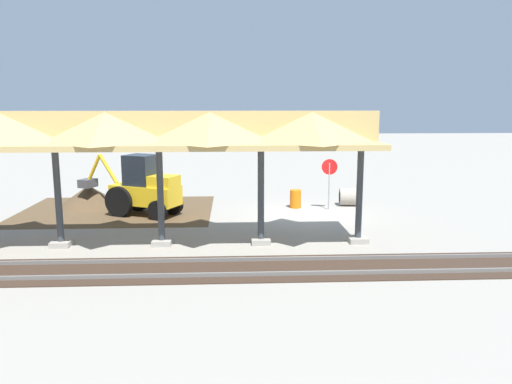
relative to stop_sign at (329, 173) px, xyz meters
name	(u,v)px	position (x,y,z in m)	size (l,w,h in m)	color
ground_plane	(306,214)	(1.23, 0.91, -1.80)	(120.00, 120.00, 0.00)	gray
dirt_work_zone	(117,211)	(10.34, -0.23, -1.80)	(9.18, 7.00, 0.01)	brown
platform_canopy	(158,132)	(7.34, 5.82, 2.37)	(15.85, 3.20, 4.90)	#9E998E
rail_tracks	(342,267)	(1.23, 8.70, -1.77)	(60.00, 2.58, 0.15)	slate
stop_sign	(329,173)	(0.00, 0.00, 0.00)	(0.75, 0.16, 2.49)	gray
backhoe	(143,188)	(8.89, 0.75, -0.54)	(5.20, 3.30, 2.82)	yellow
dirt_mound	(90,207)	(11.93, -1.27, -1.80)	(6.34, 6.34, 2.19)	brown
concrete_pipe	(349,197)	(-1.22, -0.90, -1.35)	(1.04, 0.99, 0.89)	#9E9384
traffic_barrel	(295,199)	(1.57, -0.49, -1.35)	(0.56, 0.56, 0.90)	orange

